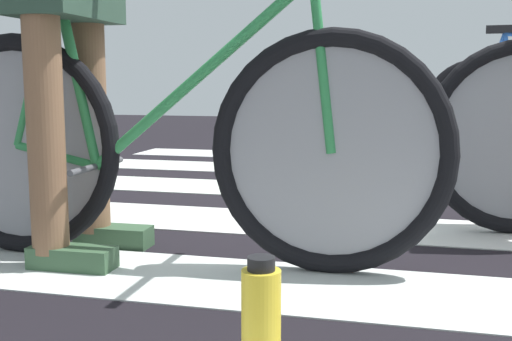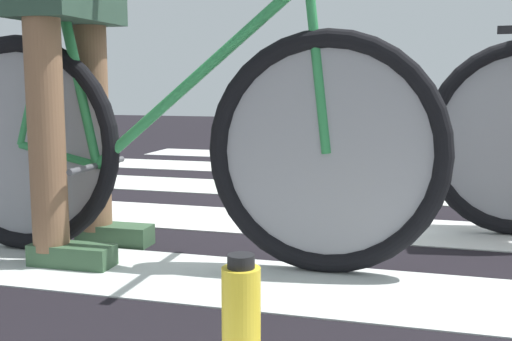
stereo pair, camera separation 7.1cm
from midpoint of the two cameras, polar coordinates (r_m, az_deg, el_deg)
name	(u,v)px [view 2 (the right image)]	position (r m, az deg, el deg)	size (l,w,h in m)	color
bicycle_1_of_3	(162,140)	(1.98, -7.51, 2.73)	(1.74, 0.52, 0.93)	black
cyclist_1_of_3	(69,49)	(2.11, -15.63, 10.51)	(0.32, 0.41, 1.03)	brown
water_bottle	(241,329)	(1.16, 0.39, -14.24)	(0.07, 0.07, 0.26)	gold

